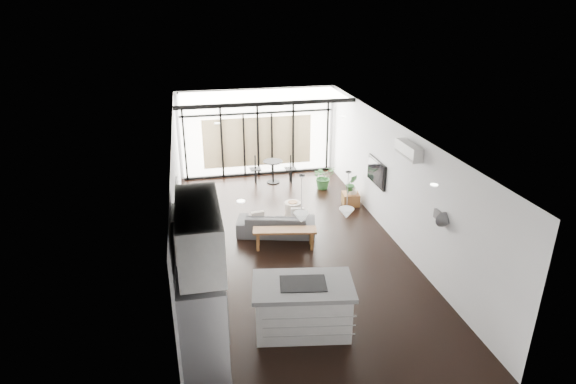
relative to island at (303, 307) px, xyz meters
name	(u,v)px	position (x,y,z in m)	size (l,w,h in m)	color
floor	(291,245)	(0.45, 3.02, -0.47)	(5.00, 10.00, 0.00)	black
ceiling	(291,131)	(0.45, 3.02, 2.33)	(5.00, 10.00, 0.00)	silver
wall_left	(178,200)	(-2.05, 3.02, 0.93)	(0.02, 10.00, 2.80)	silver
wall_right	(394,182)	(2.95, 3.02, 0.93)	(0.02, 10.00, 2.80)	silver
wall_back	(257,132)	(0.45, 8.02, 0.93)	(5.00, 0.02, 2.80)	silver
wall_front	(372,333)	(0.45, -1.98, 0.93)	(5.00, 0.02, 2.80)	silver
glazing	(258,133)	(0.45, 7.90, 0.93)	(5.00, 0.20, 2.80)	black
skylight	(261,96)	(0.45, 7.02, 2.30)	(4.70, 1.90, 0.06)	silver
neighbour_building	(258,142)	(0.45, 7.97, 0.63)	(3.50, 0.02, 1.60)	#D3B788
island	(303,307)	(0.00, 0.00, 0.00)	(1.73, 1.03, 0.95)	silver
cooktop	(303,283)	(0.00, 0.00, 0.48)	(0.79, 0.53, 0.01)	black
fridge	(202,334)	(-1.74, -0.93, 0.45)	(0.71, 0.89, 1.84)	gray
appliance_column	(197,281)	(-1.76, -0.03, 0.78)	(0.65, 0.68, 2.51)	silver
upper_cabinets	(199,233)	(-1.67, -0.48, 1.88)	(0.62, 1.75, 0.86)	silver
pendant_left	(301,218)	(0.05, 0.37, 1.55)	(0.26, 0.26, 0.18)	silver
pendant_right	(346,213)	(0.85, 0.37, 1.55)	(0.26, 0.26, 0.18)	silver
sofa	(276,220)	(0.23, 3.68, -0.10)	(1.90, 0.56, 0.74)	#48484B
console_bench	(285,238)	(0.29, 2.96, -0.24)	(1.47, 0.37, 0.47)	brown
pouf	(293,208)	(0.87, 4.68, -0.30)	(0.44, 0.44, 0.35)	beige
crate	(351,199)	(2.60, 4.99, -0.30)	(0.45, 0.45, 0.34)	brown
plant_tall	(323,179)	(2.19, 6.32, -0.18)	(0.67, 0.74, 0.58)	#2F6931
plant_crate	(351,189)	(2.60, 4.99, -0.01)	(0.31, 0.56, 0.25)	#2F6931
milk_can	(352,195)	(2.63, 5.00, -0.20)	(0.28, 0.28, 0.55)	beige
bistro_set	(273,173)	(0.78, 7.11, -0.16)	(1.32, 0.53, 0.64)	black
tv	(377,172)	(2.91, 4.02, 0.83)	(0.05, 1.10, 0.65)	black
ac_unit	(409,150)	(2.83, 2.22, 1.98)	(0.22, 0.90, 0.30)	silver
framed_art	(178,203)	(-2.02, 2.52, 1.08)	(0.04, 0.70, 0.90)	black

